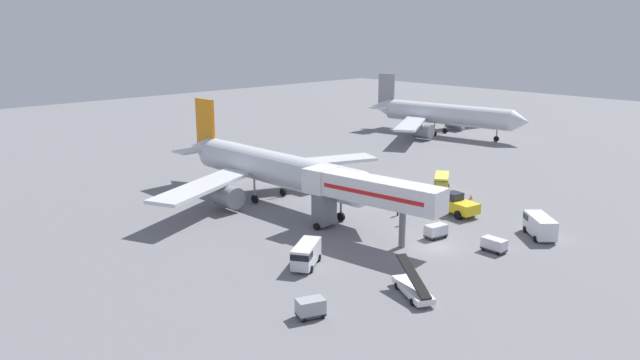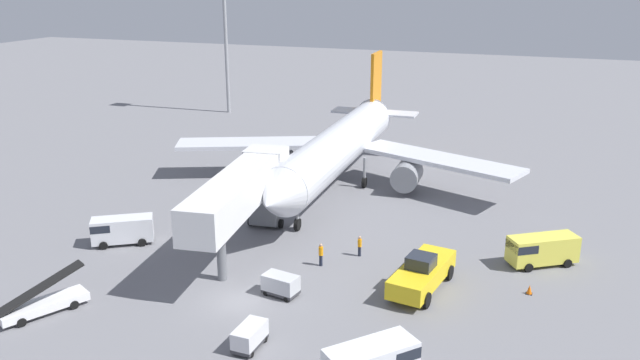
{
  "view_description": "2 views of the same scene",
  "coord_description": "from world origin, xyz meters",
  "px_view_note": "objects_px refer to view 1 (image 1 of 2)",
  "views": [
    {
      "loc": [
        -51.69,
        -36.51,
        23.17
      ],
      "look_at": [
        0.9,
        18.95,
        3.8
      ],
      "focal_mm": 34.68,
      "sensor_mm": 36.0,
      "label": 1
    },
    {
      "loc": [
        18.97,
        -35.41,
        21.64
      ],
      "look_at": [
        -0.34,
        17.77,
        3.4
      ],
      "focal_mm": 36.16,
      "sensor_mm": 36.0,
      "label": 2
    }
  ],
  "objects_px": {
    "pushback_tug": "(452,203)",
    "safety_cone_alpha": "(471,197)",
    "service_van_near_left": "(442,182)",
    "baggage_cart_far_right": "(311,307)",
    "airplane_at_gate": "(271,168)",
    "service_van_near_center": "(539,225)",
    "ground_crew_worker_foreground": "(403,217)",
    "baggage_cart_far_center": "(494,244)",
    "belt_loader_truck": "(413,288)",
    "jet_bridge": "(363,192)",
    "ground_crew_worker_midground": "(398,209)",
    "baggage_cart_far_left": "(436,231)",
    "service_van_mid_center": "(306,254)",
    "airplane_background": "(442,115)"
  },
  "relations": [
    {
      "from": "pushback_tug",
      "to": "safety_cone_alpha",
      "type": "relative_size",
      "value": 11.32
    },
    {
      "from": "service_van_near_left",
      "to": "baggage_cart_far_right",
      "type": "distance_m",
      "value": 43.13
    },
    {
      "from": "airplane_at_gate",
      "to": "pushback_tug",
      "type": "bearing_deg",
      "value": -57.59
    },
    {
      "from": "service_van_near_left",
      "to": "safety_cone_alpha",
      "type": "distance_m",
      "value": 5.39
    },
    {
      "from": "pushback_tug",
      "to": "baggage_cart_far_right",
      "type": "height_order",
      "value": "pushback_tug"
    },
    {
      "from": "service_van_near_center",
      "to": "ground_crew_worker_foreground",
      "type": "xyz_separation_m",
      "value": [
        -7.81,
        13.11,
        -0.38
      ]
    },
    {
      "from": "baggage_cart_far_center",
      "to": "belt_loader_truck",
      "type": "bearing_deg",
      "value": -176.42
    },
    {
      "from": "jet_bridge",
      "to": "baggage_cart_far_right",
      "type": "distance_m",
      "value": 20.8
    },
    {
      "from": "service_van_near_center",
      "to": "baggage_cart_far_center",
      "type": "bearing_deg",
      "value": 173.73
    },
    {
      "from": "pushback_tug",
      "to": "baggage_cart_far_right",
      "type": "xyz_separation_m",
      "value": [
        -32.25,
        -8.82,
        -0.39
      ]
    },
    {
      "from": "ground_crew_worker_midground",
      "to": "belt_loader_truck",
      "type": "bearing_deg",
      "value": -137.22
    },
    {
      "from": "baggage_cart_far_right",
      "to": "baggage_cart_far_left",
      "type": "xyz_separation_m",
      "value": [
        23.13,
        4.52,
        -0.03
      ]
    },
    {
      "from": "service_van_mid_center",
      "to": "ground_crew_worker_midground",
      "type": "relative_size",
      "value": 3.02
    },
    {
      "from": "service_van_near_center",
      "to": "safety_cone_alpha",
      "type": "relative_size",
      "value": 7.66
    },
    {
      "from": "baggage_cart_far_left",
      "to": "ground_crew_worker_midground",
      "type": "xyz_separation_m",
      "value": [
        3.32,
        8.21,
        0.06
      ]
    },
    {
      "from": "ground_crew_worker_foreground",
      "to": "baggage_cart_far_right",
      "type": "bearing_deg",
      "value": -157.52
    },
    {
      "from": "baggage_cart_far_right",
      "to": "service_van_near_center",
      "type": "bearing_deg",
      "value": -5.57
    },
    {
      "from": "service_van_near_center",
      "to": "baggage_cart_far_right",
      "type": "distance_m",
      "value": 32.11
    },
    {
      "from": "belt_loader_truck",
      "to": "service_van_near_center",
      "type": "distance_m",
      "value": 22.7
    },
    {
      "from": "baggage_cart_far_right",
      "to": "ground_crew_worker_midground",
      "type": "relative_size",
      "value": 1.52
    },
    {
      "from": "jet_bridge",
      "to": "ground_crew_worker_foreground",
      "type": "relative_size",
      "value": 9.5
    },
    {
      "from": "pushback_tug",
      "to": "baggage_cart_far_left",
      "type": "distance_m",
      "value": 10.09
    },
    {
      "from": "baggage_cart_far_left",
      "to": "ground_crew_worker_midground",
      "type": "bearing_deg",
      "value": 67.97
    },
    {
      "from": "jet_bridge",
      "to": "baggage_cart_far_center",
      "type": "distance_m",
      "value": 14.92
    },
    {
      "from": "safety_cone_alpha",
      "to": "airplane_background",
      "type": "height_order",
      "value": "airplane_background"
    },
    {
      "from": "service_van_near_left",
      "to": "ground_crew_worker_foreground",
      "type": "xyz_separation_m",
      "value": [
        -15.91,
        -5.97,
        -0.35
      ]
    },
    {
      "from": "belt_loader_truck",
      "to": "pushback_tug",
      "type": "bearing_deg",
      "value": 27.54
    },
    {
      "from": "baggage_cart_far_center",
      "to": "jet_bridge",
      "type": "bearing_deg",
      "value": 117.35
    },
    {
      "from": "pushback_tug",
      "to": "service_van_near_center",
      "type": "height_order",
      "value": "pushback_tug"
    },
    {
      "from": "belt_loader_truck",
      "to": "jet_bridge",
      "type": "bearing_deg",
      "value": 58.87
    },
    {
      "from": "baggage_cart_far_center",
      "to": "ground_crew_worker_foreground",
      "type": "distance_m",
      "value": 12.24
    },
    {
      "from": "service_van_mid_center",
      "to": "airplane_background",
      "type": "height_order",
      "value": "airplane_background"
    },
    {
      "from": "service_van_near_left",
      "to": "ground_crew_worker_foreground",
      "type": "height_order",
      "value": "service_van_near_left"
    },
    {
      "from": "baggage_cart_far_right",
      "to": "safety_cone_alpha",
      "type": "height_order",
      "value": "baggage_cart_far_right"
    },
    {
      "from": "pushback_tug",
      "to": "airplane_at_gate",
      "type": "bearing_deg",
      "value": 122.41
    },
    {
      "from": "pushback_tug",
      "to": "service_van_near_center",
      "type": "distance_m",
      "value": 11.94
    },
    {
      "from": "jet_bridge",
      "to": "service_van_mid_center",
      "type": "bearing_deg",
      "value": -168.59
    },
    {
      "from": "belt_loader_truck",
      "to": "baggage_cart_far_left",
      "type": "relative_size",
      "value": 2.19
    },
    {
      "from": "baggage_cart_far_left",
      "to": "airplane_at_gate",
      "type": "bearing_deg",
      "value": 98.51
    },
    {
      "from": "baggage_cart_far_left",
      "to": "safety_cone_alpha",
      "type": "relative_size",
      "value": 3.89
    },
    {
      "from": "service_van_near_center",
      "to": "service_van_mid_center",
      "type": "bearing_deg",
      "value": 155.4
    },
    {
      "from": "service_van_mid_center",
      "to": "ground_crew_worker_midground",
      "type": "height_order",
      "value": "service_van_mid_center"
    },
    {
      "from": "airplane_background",
      "to": "service_van_near_left",
      "type": "bearing_deg",
      "value": -144.3
    },
    {
      "from": "service_van_near_left",
      "to": "airplane_at_gate",
      "type": "bearing_deg",
      "value": 147.77
    },
    {
      "from": "pushback_tug",
      "to": "jet_bridge",
      "type": "bearing_deg",
      "value": 173.85
    },
    {
      "from": "baggage_cart_far_left",
      "to": "jet_bridge",
      "type": "bearing_deg",
      "value": 133.87
    },
    {
      "from": "jet_bridge",
      "to": "baggage_cart_far_left",
      "type": "distance_m",
      "value": 9.28
    },
    {
      "from": "service_van_near_left",
      "to": "airplane_background",
      "type": "relative_size",
      "value": 0.14
    },
    {
      "from": "belt_loader_truck",
      "to": "ground_crew_worker_midground",
      "type": "bearing_deg",
      "value": 42.78
    },
    {
      "from": "service_van_mid_center",
      "to": "baggage_cart_far_center",
      "type": "height_order",
      "value": "service_van_mid_center"
    }
  ]
}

